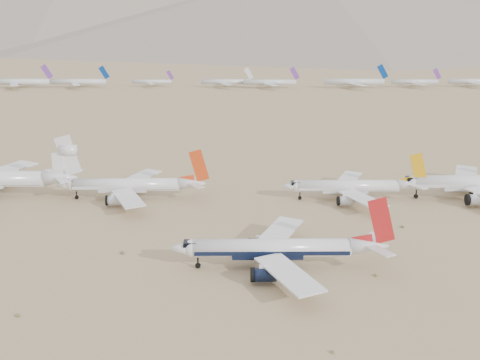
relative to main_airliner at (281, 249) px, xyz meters
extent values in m
plane|color=#907454|center=(-5.03, -6.11, -4.36)|extent=(7000.00, 7000.00, 0.00)
cylinder|color=silver|center=(-2.03, 0.00, 0.19)|extent=(33.52, 3.96, 3.96)
cube|color=black|center=(-2.03, 0.00, -0.30)|extent=(32.85, 4.02, 0.89)
sphere|color=silver|center=(-18.79, 0.00, 0.19)|extent=(3.96, 3.96, 3.96)
cube|color=black|center=(-19.38, 0.00, 1.28)|extent=(2.77, 2.58, 0.99)
cone|color=silver|center=(18.69, 0.00, 0.49)|extent=(8.38, 3.96, 3.96)
cube|color=silver|center=(0.56, -11.76, -0.50)|extent=(12.94, 20.40, 0.62)
cube|color=silver|center=(20.31, -3.85, 0.99)|extent=(5.32, 6.96, 0.24)
cylinder|color=black|center=(-3.89, -8.24, -2.29)|extent=(4.66, 2.85, 2.85)
cube|color=silver|center=(0.56, 11.76, -0.50)|extent=(12.94, 20.40, 0.62)
cube|color=silver|center=(20.31, 3.85, 0.99)|extent=(5.32, 6.96, 0.24)
cylinder|color=black|center=(-3.89, 8.24, -2.29)|extent=(4.66, 2.85, 2.85)
cube|color=#A9171A|center=(21.01, 0.00, 6.27)|extent=(6.35, 0.32, 10.47)
cylinder|color=black|center=(-17.80, 0.00, -3.77)|extent=(1.19, 0.50, 1.19)
cylinder|color=black|center=(-0.63, -2.77, -3.53)|extent=(1.66, 0.99, 1.66)
cylinder|color=black|center=(-0.63, 2.77, -3.53)|extent=(1.66, 0.99, 1.66)
cylinder|color=silver|center=(60.40, 49.86, 0.55)|extent=(35.21, 4.27, 4.27)
cube|color=silver|center=(60.40, 49.86, 0.01)|extent=(34.50, 4.33, 0.96)
sphere|color=silver|center=(42.80, 49.86, 0.55)|extent=(4.27, 4.27, 4.27)
cube|color=black|center=(42.16, 49.86, 1.72)|extent=(2.99, 2.77, 1.07)
cylinder|color=silver|center=(58.45, 41.15, -2.13)|extent=(4.89, 3.07, 3.07)
cube|color=silver|center=(63.12, 62.26, -0.20)|extent=(13.60, 21.43, 0.66)
cylinder|color=silver|center=(58.45, 58.56, -2.13)|extent=(4.89, 3.07, 3.07)
cylinder|color=black|center=(43.87, 49.86, -3.72)|extent=(1.28, 0.53, 1.28)
cylinder|color=black|center=(61.87, 52.85, -3.47)|extent=(1.79, 1.07, 1.79)
cylinder|color=silver|center=(23.29, 48.98, -0.23)|extent=(29.59, 3.60, 3.60)
cube|color=silver|center=(23.29, 48.98, -0.68)|extent=(29.00, 3.65, 0.81)
sphere|color=silver|center=(8.50, 48.98, -0.23)|extent=(3.60, 3.60, 3.60)
cube|color=black|center=(7.96, 48.98, 0.76)|extent=(2.52, 2.34, 0.90)
cone|color=silver|center=(41.58, 48.98, 0.04)|extent=(7.40, 3.60, 3.60)
cube|color=silver|center=(25.58, 38.55, -0.86)|extent=(11.43, 18.01, 0.56)
cube|color=silver|center=(43.02, 45.57, 0.49)|extent=(4.70, 6.14, 0.22)
cylinder|color=silver|center=(21.65, 41.66, -2.48)|extent=(4.11, 2.59, 2.59)
cube|color=silver|center=(25.58, 59.41, -0.86)|extent=(11.43, 18.01, 0.56)
cube|color=silver|center=(43.02, 52.40, 0.49)|extent=(4.70, 6.14, 0.22)
cylinder|color=silver|center=(21.65, 56.30, -2.48)|extent=(4.11, 2.59, 2.59)
cube|color=gold|center=(43.63, 48.98, 5.17)|extent=(5.61, 0.29, 9.24)
cylinder|color=black|center=(9.40, 48.98, -3.82)|extent=(1.08, 0.45, 1.08)
cylinder|color=black|center=(24.52, 46.46, -3.61)|extent=(1.51, 0.90, 1.51)
cylinder|color=black|center=(24.52, 51.50, -3.61)|extent=(1.51, 0.90, 1.51)
cylinder|color=silver|center=(-41.57, 50.30, 0.03)|extent=(31.26, 3.82, 3.82)
cube|color=silver|center=(-41.57, 50.30, -0.45)|extent=(30.63, 3.88, 0.86)
sphere|color=silver|center=(-57.20, 50.30, 0.03)|extent=(3.82, 3.82, 3.82)
cube|color=black|center=(-57.78, 50.30, 1.08)|extent=(2.67, 2.48, 0.96)
cone|color=silver|center=(-22.26, 50.30, 0.32)|extent=(7.81, 3.82, 3.82)
cube|color=silver|center=(-39.16, 39.27, -0.64)|extent=(12.07, 19.02, 0.59)
cube|color=silver|center=(-20.74, 46.69, 0.80)|extent=(4.96, 6.49, 0.23)
cylinder|color=silver|center=(-43.31, 42.56, -2.36)|extent=(4.34, 2.75, 2.75)
cube|color=silver|center=(-39.16, 61.33, -0.64)|extent=(12.07, 19.02, 0.59)
cube|color=silver|center=(-20.74, 53.91, 0.80)|extent=(4.96, 6.49, 0.23)
cylinder|color=silver|center=(-43.31, 58.05, -2.36)|extent=(4.34, 2.75, 2.75)
cube|color=red|center=(-20.09, 50.30, 5.74)|extent=(5.92, 0.31, 9.76)
cylinder|color=black|center=(-56.25, 50.30, -3.79)|extent=(1.15, 0.48, 1.15)
cylinder|color=black|center=(-40.27, 47.63, -3.56)|extent=(1.60, 0.96, 1.60)
cylinder|color=black|center=(-40.27, 52.98, -3.56)|extent=(1.60, 0.96, 1.60)
cone|color=silver|center=(-61.39, 53.04, 1.46)|extent=(9.91, 4.75, 4.75)
cube|color=silver|center=(-59.46, 48.48, 2.05)|extent=(6.30, 8.23, 0.28)
cube|color=silver|center=(-82.84, 66.99, 0.27)|extent=(15.32, 24.14, 0.74)
cube|color=silver|center=(-59.46, 57.61, 2.05)|extent=(6.30, 8.23, 0.28)
cube|color=silver|center=(-58.63, 53.04, 8.31)|extent=(7.52, 0.38, 12.39)
cylinder|color=silver|center=(-58.36, 53.04, 9.84)|extent=(4.96, 3.08, 3.08)
cylinder|color=silver|center=(-167.41, 328.45, 0.22)|extent=(44.07, 4.35, 4.35)
cube|color=#6B3597|center=(-146.67, 328.45, 7.58)|extent=(8.78, 0.44, 11.05)
cube|color=silver|center=(-167.41, 317.05, -0.44)|extent=(11.61, 20.29, 0.44)
cube|color=silver|center=(-167.41, 339.86, -0.44)|extent=(11.61, 20.29, 0.44)
cylinder|color=silver|center=(-124.23, 330.23, 0.04)|extent=(40.58, 4.01, 4.01)
cube|color=navy|center=(-105.13, 330.23, 6.82)|extent=(8.08, 0.40, 10.18)
cube|color=silver|center=(-124.23, 319.72, -0.56)|extent=(10.69, 18.68, 0.40)
cube|color=silver|center=(-124.23, 340.73, -0.56)|extent=(10.69, 18.68, 0.40)
cylinder|color=silver|center=(-70.88, 335.60, -0.51)|extent=(29.39, 2.90, 2.90)
cube|color=#6B3597|center=(-57.05, 335.60, 4.40)|extent=(5.85, 0.29, 7.37)
cube|color=silver|center=(-70.88, 327.99, -0.95)|extent=(7.74, 13.53, 0.29)
cube|color=silver|center=(-70.88, 343.21, -0.95)|extent=(7.74, 13.53, 0.29)
cylinder|color=silver|center=(-15.48, 330.82, -0.16)|extent=(36.57, 3.61, 3.61)
cube|color=silver|center=(1.73, 330.82, 5.95)|extent=(7.28, 0.36, 9.17)
cube|color=silver|center=(-15.48, 321.36, -0.70)|extent=(9.63, 16.83, 0.36)
cube|color=silver|center=(-15.48, 340.29, -0.70)|extent=(9.63, 16.83, 0.36)
cylinder|color=silver|center=(17.06, 326.00, -0.04)|extent=(38.88, 3.84, 3.84)
cube|color=#6B3597|center=(35.35, 326.00, 6.46)|extent=(7.74, 0.38, 9.75)
cube|color=silver|center=(17.06, 315.94, -0.62)|extent=(10.24, 17.90, 0.38)
cube|color=silver|center=(17.06, 336.07, -0.62)|extent=(10.24, 17.90, 0.38)
cylinder|color=silver|center=(79.22, 325.85, 0.23)|extent=(44.35, 4.38, 4.38)
cube|color=navy|center=(100.09, 325.85, 7.64)|extent=(8.83, 0.44, 11.12)
cube|color=silver|center=(79.22, 314.37, -0.43)|extent=(11.68, 20.42, 0.44)
cube|color=silver|center=(79.22, 337.33, -0.43)|extent=(11.68, 20.42, 0.44)
cylinder|color=silver|center=(125.49, 329.71, -0.25)|extent=(34.58, 3.42, 3.42)
cube|color=#6B3597|center=(141.76, 329.71, 5.52)|extent=(6.89, 0.34, 8.67)
cube|color=silver|center=(125.49, 320.76, -0.77)|extent=(9.11, 15.92, 0.34)
cube|color=silver|center=(125.49, 338.66, -0.77)|extent=(9.11, 15.92, 0.34)
cylinder|color=silver|center=(169.40, 331.16, -0.16)|extent=(36.41, 3.60, 3.60)
cube|color=silver|center=(169.40, 321.74, -0.70)|extent=(9.59, 16.76, 0.36)
cube|color=silver|center=(169.40, 340.58, -0.70)|extent=(9.59, 16.76, 0.36)
cone|color=slate|center=(144.97, 1093.89, 65.64)|extent=(1260.00, 1260.00, 140.00)
ellipsoid|color=brown|center=(-49.13, -21.01, -4.11)|extent=(0.84, 0.84, 0.46)
ellipsoid|color=brown|center=(-35.43, 8.29, -4.07)|extent=(0.98, 0.98, 0.54)
ellipsoid|color=brown|center=(5.67, -33.81, -4.15)|extent=(0.70, 0.70, 0.39)
ellipsoid|color=brown|center=(19.37, -4.51, -4.11)|extent=(0.84, 0.84, 0.46)
ellipsoid|color=brown|center=(33.07, 24.79, -4.07)|extent=(0.98, 0.98, 0.54)
camera|label=1|loc=(-10.24, -119.29, 48.16)|focal=45.00mm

